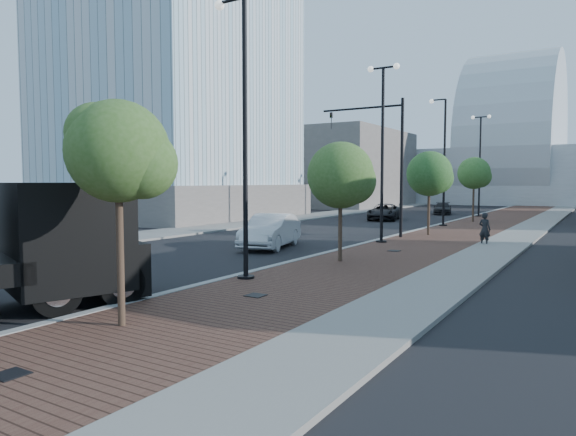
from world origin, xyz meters
The scene contains 23 objects.
sidewalk centered at (3.50, 40.00, 0.06)m, with size 7.00×140.00×0.12m, color #4C2D23.
concrete_strip centered at (6.20, 40.00, 0.07)m, with size 2.40×140.00×0.13m, color slate.
curb centered at (0.00, 40.00, 0.07)m, with size 0.30×140.00×0.14m, color gray.
west_sidewalk centered at (-13.00, 40.00, 0.06)m, with size 4.00×140.00×0.12m, color slate.
white_sedan centered at (-3.59, 17.83, 0.84)m, with size 1.77×5.08×1.67m, color silver.
dark_car_mid centered at (-5.59, 38.51, 0.70)m, with size 2.32×5.04×1.40m, color black.
dark_car_far centered at (-3.50, 49.01, 0.60)m, with size 1.67×4.11×1.19m, color black.
pedestrian centered at (5.35, 24.14, 0.86)m, with size 0.63×0.41×1.71m, color black.
streetlight_1 centered at (0.49, 10.00, 4.34)m, with size 1.44×0.56×9.21m.
streetlight_2 centered at (0.60, 22.00, 4.82)m, with size 1.72×0.56×9.28m.
streetlight_3 centered at (0.49, 34.00, 4.34)m, with size 1.44×0.56×9.21m.
streetlight_4 centered at (0.60, 46.00, 4.82)m, with size 1.72×0.56×9.28m.
traffic_mast centered at (-0.30, 25.00, 4.98)m, with size 5.09×0.20×8.00m.
tree_0 centered at (1.65, 4.02, 3.93)m, with size 2.29×2.22×5.06m.
tree_1 centered at (1.65, 15.02, 3.53)m, with size 2.65×2.65×4.87m.
tree_2 centered at (1.65, 27.02, 3.75)m, with size 2.67×2.67×5.09m.
tree_3 centered at (1.65, 39.02, 3.94)m, with size 2.54×2.52×5.22m.
tower_podium centered at (-24.00, 32.00, 1.50)m, with size 19.00×19.00×3.00m, color #635D59.
convention_center centered at (-2.00, 85.00, 6.00)m, with size 50.00×30.00×50.00m.
commercial_block_nw centered at (-20.00, 60.00, 5.00)m, with size 14.00×20.00×10.00m, color #645D5A.
utility_cover_0 centered at (2.40, 1.00, 0.13)m, with size 0.50×0.50×0.02m, color black.
utility_cover_1 centered at (2.40, 8.00, 0.13)m, with size 0.50×0.50×0.02m, color black.
utility_cover_2 centered at (2.40, 19.00, 0.13)m, with size 0.50×0.50×0.02m, color black.
Camera 1 is at (10.67, -3.73, 3.29)m, focal length 32.55 mm.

